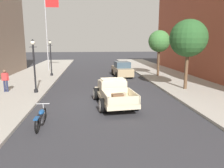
# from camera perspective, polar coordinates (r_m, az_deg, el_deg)

# --- Properties ---
(ground_plane) EXTENTS (140.00, 140.00, 0.00)m
(ground_plane) POSITION_cam_1_polar(r_m,az_deg,el_deg) (13.82, -0.67, -4.78)
(ground_plane) COLOR #333338
(sidewalk_right) EXTENTS (5.50, 64.00, 0.15)m
(sidewalk_right) POSITION_cam_1_polar(r_m,az_deg,el_deg) (16.14, 25.95, -3.32)
(sidewalk_right) COLOR #ADA89E
(sidewalk_right) RESTS_ON ground
(hotrod_truck_cream) EXTENTS (2.50, 5.05, 1.58)m
(hotrod_truck_cream) POSITION_cam_1_polar(r_m,az_deg,el_deg) (13.26, 0.28, -2.09)
(hotrod_truck_cream) COLOR beige
(hotrod_truck_cream) RESTS_ON ground
(motorcycle_parked) EXTENTS (0.62, 2.12, 0.93)m
(motorcycle_parked) POSITION_cam_1_polar(r_m,az_deg,el_deg) (10.32, -18.45, -8.39)
(motorcycle_parked) COLOR black
(motorcycle_parked) RESTS_ON ground
(car_background_tan) EXTENTS (2.06, 4.39, 1.65)m
(car_background_tan) POSITION_cam_1_polar(r_m,az_deg,el_deg) (23.97, 2.66, 3.89)
(car_background_tan) COLOR tan
(car_background_tan) RESTS_ON ground
(pedestrian_sidewalk_left) EXTENTS (0.53, 0.22, 1.65)m
(pedestrian_sidewalk_left) POSITION_cam_1_polar(r_m,az_deg,el_deg) (17.61, -26.57, 1.12)
(pedestrian_sidewalk_left) COLOR #232847
(pedestrian_sidewalk_left) RESTS_ON sidewalk_left
(street_lamp_near) EXTENTS (0.50, 0.32, 3.85)m
(street_lamp_near) POSITION_cam_1_polar(r_m,az_deg,el_deg) (16.34, -20.06, 5.54)
(street_lamp_near) COLOR black
(street_lamp_near) RESTS_ON sidewalk_left
(street_lamp_far) EXTENTS (0.50, 0.32, 3.85)m
(street_lamp_far) POSITION_cam_1_polar(r_m,az_deg,el_deg) (24.31, -16.02, 7.41)
(street_lamp_far) COLOR black
(street_lamp_far) RESTS_ON sidewalk_left
(flagpole) EXTENTS (1.74, 0.16, 9.16)m
(flagpole) POSITION_cam_1_polar(r_m,az_deg,el_deg) (28.94, -16.68, 14.62)
(flagpole) COLOR #B2B2B7
(flagpole) RESTS_ON sidewalk_left
(street_tree_nearest) EXTENTS (2.84, 2.84, 5.34)m
(street_tree_nearest) POSITION_cam_1_polar(r_m,az_deg,el_deg) (17.56, 19.67, 11.35)
(street_tree_nearest) COLOR brown
(street_tree_nearest) RESTS_ON sidewalk_right
(street_tree_second) EXTENTS (2.32, 2.32, 4.88)m
(street_tree_second) POSITION_cam_1_polar(r_m,az_deg,el_deg) (24.01, 12.48, 10.99)
(street_tree_second) COLOR brown
(street_tree_second) RESTS_ON sidewalk_right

